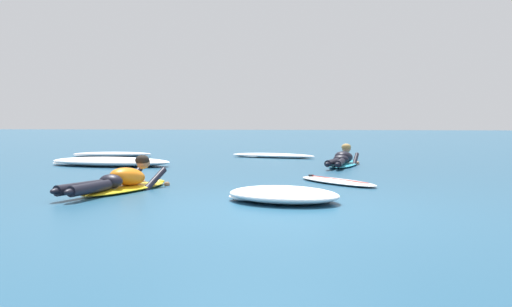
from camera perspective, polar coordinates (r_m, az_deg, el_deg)
ground_plane at (r=16.47m, az=6.46°, el=-0.40°), size 120.00×120.00×0.00m
surfer_near at (r=8.57m, az=-12.90°, el=-2.66°), size 0.88×2.49×0.55m
surfer_far at (r=13.27m, az=8.39°, el=-0.64°), size 0.82×2.58×0.53m
drifting_surfboard at (r=9.58m, az=7.82°, el=-2.67°), size 1.55×1.71×0.16m
whitewater_front at (r=7.27m, az=2.73°, el=-4.03°), size 1.74×1.53×0.19m
whitewater_mid_left at (r=16.31m, az=1.64°, el=-0.20°), size 2.53×1.22×0.13m
whitewater_mid_right at (r=13.65m, az=-13.91°, el=-0.79°), size 2.97×1.46×0.20m
whitewater_back at (r=17.39m, az=-13.76°, el=-0.08°), size 2.30×0.97×0.14m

